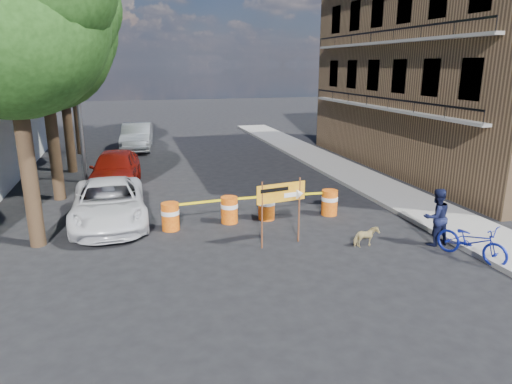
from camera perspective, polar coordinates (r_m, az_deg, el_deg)
ground at (r=13.52m, az=2.77°, el=-6.80°), size 120.00×120.00×0.00m
sidewalk_east at (r=21.17m, az=13.64°, el=1.30°), size 2.40×40.00×0.15m
apartment_building at (r=25.51m, az=24.18°, el=16.22°), size 8.00×16.00×12.00m
tree_near at (r=14.16m, az=-28.39°, el=18.75°), size 5.46×5.20×9.15m
tree_mid_a at (r=19.06m, az=-25.07°, el=16.79°), size 5.25×5.00×8.68m
tree_mid_b at (r=24.05m, az=-23.42°, el=18.13°), size 5.67×5.40×9.62m
tree_far at (r=28.99m, az=-22.09°, el=16.63°), size 5.04×4.80×8.84m
streetlamp at (r=21.44m, az=-21.40°, el=12.50°), size 1.25×0.18×8.00m
barrel_far_left at (r=14.91m, az=-10.66°, el=-2.96°), size 0.58×0.58×0.90m
barrel_mid_left at (r=15.34m, az=-3.36°, el=-2.17°), size 0.58×0.58×0.90m
barrel_mid_right at (r=15.66m, az=1.33°, el=-1.78°), size 0.58×0.58×0.90m
barrel_far_right at (r=16.33m, az=9.17°, el=-1.25°), size 0.58×0.58×0.90m
detour_sign at (r=13.25m, az=3.99°, el=-0.56°), size 1.54×0.38×2.00m
pedestrian at (r=14.36m, az=21.60°, el=-2.93°), size 0.86×0.68×1.71m
bicycle at (r=13.66m, az=25.59°, el=-3.75°), size 1.04×1.22×1.97m
dog at (r=13.75m, az=13.60°, el=-5.48°), size 0.75×0.40×0.61m
suv_white at (r=15.99m, az=-17.92°, el=-1.30°), size 2.44×5.14×1.42m
sedan_red at (r=20.68m, az=-17.20°, el=2.78°), size 2.42×4.90×1.61m
sedan_silver at (r=29.71m, az=-14.67°, el=6.71°), size 2.18×5.07×1.62m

